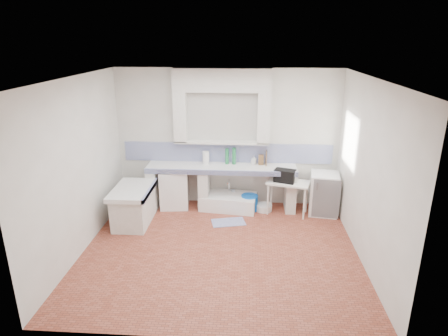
# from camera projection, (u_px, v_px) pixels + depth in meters

# --- Properties ---
(floor) EXTENTS (4.50, 4.50, 0.00)m
(floor) POSITION_uv_depth(u_px,v_px,m) (220.00, 250.00, 6.40)
(floor) COLOR #994A38
(floor) RESTS_ON ground
(ceiling) EXTENTS (4.50, 4.50, 0.00)m
(ceiling) POSITION_uv_depth(u_px,v_px,m) (219.00, 78.00, 5.50)
(ceiling) COLOR silver
(ceiling) RESTS_ON ground
(wall_back) EXTENTS (4.50, 0.00, 4.50)m
(wall_back) POSITION_uv_depth(u_px,v_px,m) (227.00, 138.00, 7.84)
(wall_back) COLOR silver
(wall_back) RESTS_ON ground
(wall_front) EXTENTS (4.50, 0.00, 4.50)m
(wall_front) POSITION_uv_depth(u_px,v_px,m) (205.00, 233.00, 4.06)
(wall_front) COLOR silver
(wall_front) RESTS_ON ground
(wall_left) EXTENTS (0.00, 4.50, 4.50)m
(wall_left) POSITION_uv_depth(u_px,v_px,m) (78.00, 167.00, 6.09)
(wall_left) COLOR silver
(wall_left) RESTS_ON ground
(wall_right) EXTENTS (0.00, 4.50, 4.50)m
(wall_right) POSITION_uv_depth(u_px,v_px,m) (368.00, 174.00, 5.81)
(wall_right) COLOR silver
(wall_right) RESTS_ON ground
(alcove_mass) EXTENTS (1.90, 0.25, 0.45)m
(alcove_mass) POSITION_uv_depth(u_px,v_px,m) (222.00, 80.00, 7.35)
(alcove_mass) COLOR silver
(alcove_mass) RESTS_ON ground
(window_frame) EXTENTS (0.35, 0.86, 1.06)m
(window_frame) POSITION_uv_depth(u_px,v_px,m) (360.00, 141.00, 6.87)
(window_frame) COLOR #392412
(window_frame) RESTS_ON ground
(lace_valance) EXTENTS (0.01, 0.84, 0.24)m
(lace_valance) POSITION_uv_depth(u_px,v_px,m) (354.00, 120.00, 6.75)
(lace_valance) COLOR white
(lace_valance) RESTS_ON ground
(counter_slab) EXTENTS (3.00, 0.60, 0.08)m
(counter_slab) POSITION_uv_depth(u_px,v_px,m) (221.00, 168.00, 7.74)
(counter_slab) COLOR white
(counter_slab) RESTS_ON ground
(counter_lip) EXTENTS (3.00, 0.04, 0.10)m
(counter_lip) POSITION_uv_depth(u_px,v_px,m) (220.00, 173.00, 7.47)
(counter_lip) COLOR navy
(counter_lip) RESTS_ON ground
(counter_pier_left) EXTENTS (0.20, 0.55, 0.82)m
(counter_pier_left) POSITION_uv_depth(u_px,v_px,m) (154.00, 187.00, 7.97)
(counter_pier_left) COLOR silver
(counter_pier_left) RESTS_ON ground
(counter_pier_mid) EXTENTS (0.20, 0.55, 0.82)m
(counter_pier_mid) POSITION_uv_depth(u_px,v_px,m) (204.00, 188.00, 7.90)
(counter_pier_mid) COLOR silver
(counter_pier_mid) RESTS_ON ground
(counter_pier_right) EXTENTS (0.20, 0.55, 0.82)m
(counter_pier_right) POSITION_uv_depth(u_px,v_px,m) (290.00, 190.00, 7.79)
(counter_pier_right) COLOR silver
(counter_pier_right) RESTS_ON ground
(peninsula_top) EXTENTS (0.70, 1.10, 0.08)m
(peninsula_top) POSITION_uv_depth(u_px,v_px,m) (132.00, 190.00, 7.14)
(peninsula_top) COLOR white
(peninsula_top) RESTS_ON ground
(peninsula_base) EXTENTS (0.60, 1.00, 0.62)m
(peninsula_base) POSITION_uv_depth(u_px,v_px,m) (134.00, 207.00, 7.26)
(peninsula_base) COLOR silver
(peninsula_base) RESTS_ON ground
(peninsula_lip) EXTENTS (0.04, 1.10, 0.10)m
(peninsula_lip) POSITION_uv_depth(u_px,v_px,m) (150.00, 191.00, 7.12)
(peninsula_lip) COLOR navy
(peninsula_lip) RESTS_ON ground
(backsplash) EXTENTS (4.27, 0.03, 0.40)m
(backsplash) POSITION_uv_depth(u_px,v_px,m) (227.00, 153.00, 7.92)
(backsplash) COLOR navy
(backsplash) RESTS_ON ground
(stove) EXTENTS (0.62, 0.60, 0.80)m
(stove) POSITION_uv_depth(u_px,v_px,m) (174.00, 188.00, 7.94)
(stove) COLOR white
(stove) RESTS_ON ground
(sink) EXTENTS (1.20, 0.76, 0.27)m
(sink) POSITION_uv_depth(u_px,v_px,m) (228.00, 202.00, 7.92)
(sink) COLOR white
(sink) RESTS_ON ground
(side_table) EXTENTS (0.90, 0.64, 0.04)m
(side_table) POSITION_uv_depth(u_px,v_px,m) (287.00, 198.00, 7.63)
(side_table) COLOR white
(side_table) RESTS_ON ground
(fridge) EXTENTS (0.61, 0.61, 0.83)m
(fridge) POSITION_uv_depth(u_px,v_px,m) (324.00, 194.00, 7.62)
(fridge) COLOR white
(fridge) RESTS_ON ground
(bucket_red) EXTENTS (0.29, 0.29, 0.25)m
(bucket_red) POSITION_uv_depth(u_px,v_px,m) (221.00, 202.00, 7.95)
(bucket_red) COLOR red
(bucket_red) RESTS_ON ground
(bucket_orange) EXTENTS (0.33, 0.33, 0.28)m
(bucket_orange) POSITION_uv_depth(u_px,v_px,m) (237.00, 203.00, 7.85)
(bucket_orange) COLOR #CD712F
(bucket_orange) RESTS_ON ground
(bucket_blue) EXTENTS (0.45, 0.45, 0.32)m
(bucket_blue) POSITION_uv_depth(u_px,v_px,m) (249.00, 203.00, 7.83)
(bucket_blue) COLOR blue
(bucket_blue) RESTS_ON ground
(basin_white) EXTENTS (0.41, 0.41, 0.13)m
(basin_white) POSITION_uv_depth(u_px,v_px,m) (264.00, 207.00, 7.84)
(basin_white) COLOR white
(basin_white) RESTS_ON ground
(water_bottle_a) EXTENTS (0.09, 0.09, 0.30)m
(water_bottle_a) POSITION_uv_depth(u_px,v_px,m) (222.00, 198.00, 8.11)
(water_bottle_a) COLOR silver
(water_bottle_a) RESTS_ON ground
(water_bottle_b) EXTENTS (0.10, 0.10, 0.33)m
(water_bottle_b) POSITION_uv_depth(u_px,v_px,m) (233.00, 197.00, 8.09)
(water_bottle_b) COLOR silver
(water_bottle_b) RESTS_ON ground
(black_bag) EXTENTS (0.45, 0.34, 0.25)m
(black_bag) POSITION_uv_depth(u_px,v_px,m) (285.00, 176.00, 7.48)
(black_bag) COLOR black
(black_bag) RESTS_ON side_table
(green_bottle_a) EXTENTS (0.07, 0.07, 0.32)m
(green_bottle_a) POSITION_uv_depth(u_px,v_px,m) (227.00, 156.00, 7.81)
(green_bottle_a) COLOR #1F753E
(green_bottle_a) RESTS_ON counter_slab
(green_bottle_b) EXTENTS (0.09, 0.09, 0.34)m
(green_bottle_b) POSITION_uv_depth(u_px,v_px,m) (234.00, 156.00, 7.79)
(green_bottle_b) COLOR #1F753E
(green_bottle_b) RESTS_ON counter_slab
(knife_block) EXTENTS (0.10, 0.08, 0.20)m
(knife_block) POSITION_uv_depth(u_px,v_px,m) (261.00, 160.00, 7.78)
(knife_block) COLOR brown
(knife_block) RESTS_ON counter_slab
(cutting_board) EXTENTS (0.02, 0.21, 0.28)m
(cutting_board) POSITION_uv_depth(u_px,v_px,m) (266.00, 158.00, 7.76)
(cutting_board) COLOR brown
(cutting_board) RESTS_ON counter_slab
(paper_towel) EXTENTS (0.16, 0.16, 0.26)m
(paper_towel) POSITION_uv_depth(u_px,v_px,m) (206.00, 158.00, 7.82)
(paper_towel) COLOR white
(paper_towel) RESTS_ON counter_slab
(soap_bottle) EXTENTS (0.11, 0.11, 0.19)m
(soap_bottle) POSITION_uv_depth(u_px,v_px,m) (254.00, 160.00, 7.79)
(soap_bottle) COLOR white
(soap_bottle) RESTS_ON counter_slab
(rug) EXTENTS (0.69, 0.50, 0.01)m
(rug) POSITION_uv_depth(u_px,v_px,m) (228.00, 222.00, 7.35)
(rug) COLOR #394092
(rug) RESTS_ON ground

